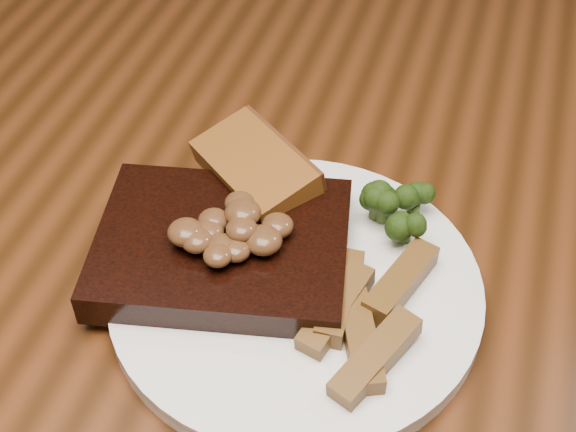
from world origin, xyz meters
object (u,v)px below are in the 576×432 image
object	(u,v)px
chair_far	(441,88)
potato_wedges	(374,314)
plate	(296,291)
garlic_bread	(256,186)
dining_table	(283,306)
steak	(222,248)

from	to	relation	value
chair_far	potato_wedges	bearing A→B (deg)	83.78
plate	garlic_bread	size ratio (longest dim) A/B	2.63
dining_table	chair_far	xyz separation A→B (m)	(0.06, 0.67, -0.22)
dining_table	plate	xyz separation A→B (m)	(0.03, -0.06, 0.10)
chair_far	plate	world-z (taller)	chair_far
potato_wedges	garlic_bread	bearing A→B (deg)	140.15
dining_table	plate	distance (m)	0.12
dining_table	plate	size ratio (longest dim) A/B	5.77
steak	plate	bearing A→B (deg)	-18.58
garlic_bread	dining_table	bearing A→B (deg)	-1.23
dining_table	potato_wedges	xyz separation A→B (m)	(0.09, -0.08, 0.12)
steak	potato_wedges	size ratio (longest dim) A/B	1.83
potato_wedges	steak	bearing A→B (deg)	167.79
steak	potato_wedges	xyz separation A→B (m)	(0.12, -0.03, -0.00)
garlic_bread	potato_wedges	bearing A→B (deg)	-1.96
dining_table	chair_far	world-z (taller)	chair_far
plate	potato_wedges	bearing A→B (deg)	-16.40
dining_table	garlic_bread	xyz separation A→B (m)	(-0.03, 0.02, 0.12)
dining_table	potato_wedges	distance (m)	0.17
steak	garlic_bread	xyz separation A→B (m)	(0.00, 0.08, -0.00)
dining_table	garlic_bread	size ratio (longest dim) A/B	15.18
dining_table	steak	bearing A→B (deg)	-121.67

